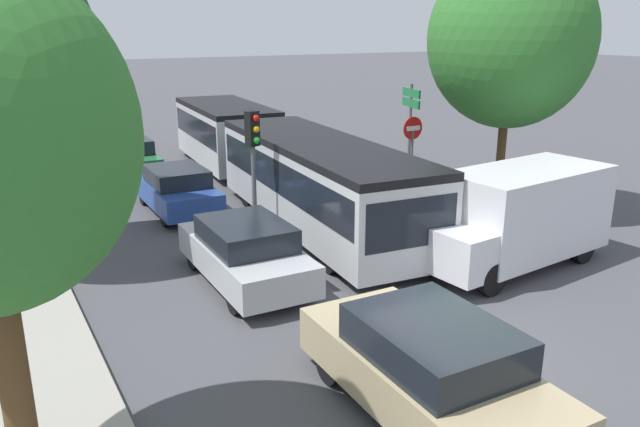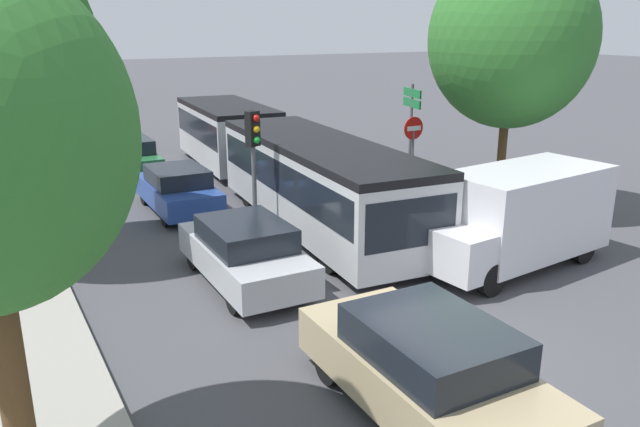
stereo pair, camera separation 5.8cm
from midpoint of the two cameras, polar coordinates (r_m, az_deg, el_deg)
The scene contains 14 objects.
ground_plane at distance 11.27m, azimuth 12.62°, elevation -12.82°, with size 200.00×200.00×0.00m, color #47474C.
articulated_bus at distance 20.42m, azimuth -4.44°, elevation 5.37°, with size 4.03×16.97×2.50m.
city_bus_rear at distance 48.82m, azimuth -24.18°, elevation 10.67°, with size 3.32×11.57×2.46m.
queued_car_tan at distance 9.34m, azimuth 9.74°, elevation -13.76°, with size 1.99×4.49×1.55m.
queued_car_silver at distance 13.76m, azimuth -6.97°, elevation -3.53°, with size 1.86×4.20×1.45m.
queued_car_blue at distance 19.43m, azimuth -13.02°, elevation 2.15°, with size 1.79×4.04×1.39m.
queued_car_green at distance 24.66m, azimuth -17.31°, elevation 4.96°, with size 1.85×4.17×1.44m.
queued_car_red at distance 30.12m, azimuth -20.10°, elevation 6.80°, with size 1.90×4.29×1.48m.
queued_car_black at distance 35.24m, azimuth -21.72°, elevation 7.92°, with size 1.83×4.13×1.42m.
white_van at distance 15.29m, azimuth 17.59°, elevation -0.11°, with size 5.16×2.42×2.31m.
traffic_light at distance 16.27m, azimuth -6.22°, elevation 6.15°, with size 0.38×0.40×3.40m.
no_entry_sign at distance 19.51m, azimuth 8.33°, elevation 6.01°, with size 0.70×0.08×2.82m.
direction_sign_post at distance 21.68m, azimuth 8.19°, elevation 8.91°, with size 0.42×1.37×3.60m.
tree_right_near at distance 19.14m, azimuth 16.96°, elevation 15.03°, with size 4.71×4.71×7.66m.
Camera 1 is at (-6.84, -7.06, 5.51)m, focal length 35.00 mm.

